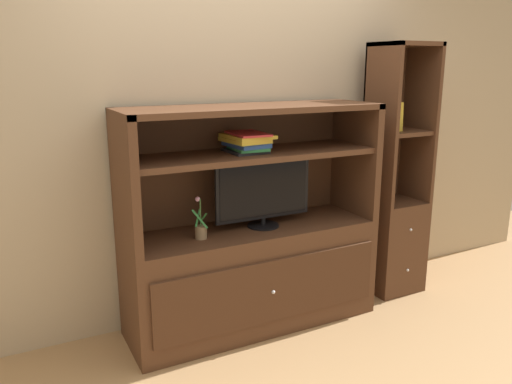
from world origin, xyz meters
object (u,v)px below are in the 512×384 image
(tv_monitor, at_px, (263,192))
(magazine_stack, at_px, (247,142))
(media_console, at_px, (252,255))
(potted_plant, at_px, (201,229))
(bookshelf_tall, at_px, (393,210))
(upright_book_row, at_px, (391,115))

(tv_monitor, distance_m, magazine_stack, 0.35)
(media_console, relative_size, magazine_stack, 5.09)
(media_console, height_order, tv_monitor, media_console)
(media_console, bearing_deg, potted_plant, -172.49)
(media_console, relative_size, tv_monitor, 2.49)
(potted_plant, relative_size, bookshelf_tall, 0.14)
(tv_monitor, height_order, magazine_stack, magazine_stack)
(media_console, bearing_deg, upright_book_row, -0.23)
(potted_plant, bearing_deg, tv_monitor, 4.46)
(bookshelf_tall, bearing_deg, magazine_stack, -179.79)
(media_console, bearing_deg, tv_monitor, -11.00)
(tv_monitor, bearing_deg, bookshelf_tall, 0.96)
(potted_plant, distance_m, upright_book_row, 1.62)
(potted_plant, relative_size, upright_book_row, 0.95)
(bookshelf_tall, bearing_deg, upright_book_row, -174.47)
(tv_monitor, bearing_deg, upright_book_row, 0.55)
(upright_book_row, bearing_deg, media_console, 179.77)
(magazine_stack, height_order, upright_book_row, upright_book_row)
(tv_monitor, bearing_deg, potted_plant, -175.54)
(media_console, height_order, upright_book_row, upright_book_row)
(magazine_stack, height_order, bookshelf_tall, bookshelf_tall)
(media_console, distance_m, potted_plant, 0.45)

